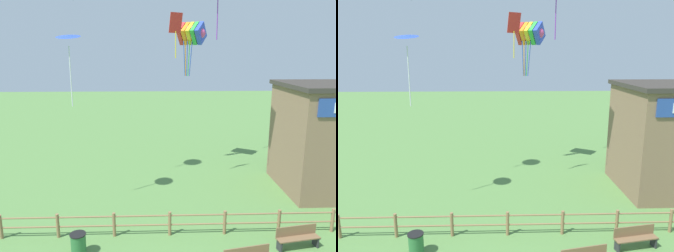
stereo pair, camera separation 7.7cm
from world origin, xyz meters
The scene contains 6 objects.
wooden_fence centered at (0.00, 5.38, 0.62)m, with size 19.37×0.14×1.09m.
park_bench_by_building centered at (5.13, 4.22, 0.50)m, with size 1.84×0.71×0.92m.
trash_bin centered at (-3.64, 4.09, 0.45)m, with size 0.63×0.63×0.90m.
kite_rainbow_parafoil centered at (1.79, 14.27, 8.98)m, with size 2.36×2.21×3.45m.
kite_blue_delta centered at (-4.61, 8.37, 8.44)m, with size 1.20×1.20×3.48m.
kite_red_diamond centered at (0.55, 10.81, 9.15)m, with size 0.78×0.57×2.40m.
Camera 1 is at (-0.57, -7.53, 7.78)m, focal length 35.00 mm.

